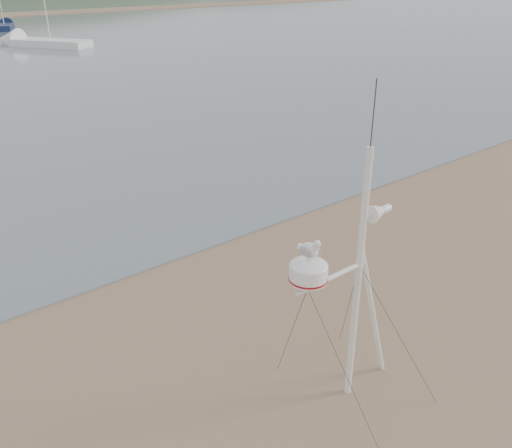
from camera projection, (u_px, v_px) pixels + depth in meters
mast_rig at (353, 334)px, 7.03m from camera, size 1.90×2.03×4.29m
sailboat_blue_far at (6, 25)px, 51.72m from camera, size 3.34×5.69×5.60m
sailboat_white_near at (26, 42)px, 40.43m from camera, size 5.89×7.71×7.84m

